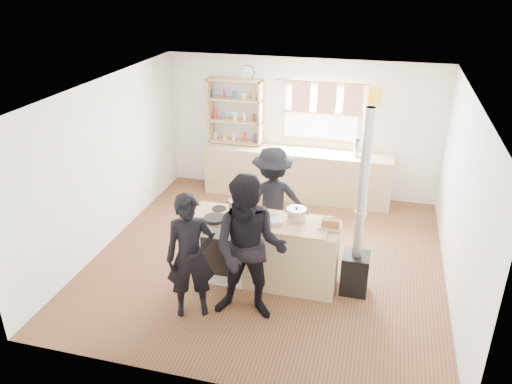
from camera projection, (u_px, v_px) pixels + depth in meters
ground at (268, 258)px, 7.39m from camera, size 5.00×5.00×0.01m
back_counter at (297, 174)px, 9.15m from camera, size 3.40×0.55×0.90m
shelving_unit at (235, 111)px, 9.09m from camera, size 1.00×0.28×1.20m
thermos at (357, 148)px, 8.66m from camera, size 0.10×0.10×0.30m
cooking_island at (269, 251)px, 6.68m from camera, size 1.97×0.64×0.93m
skillet_greens at (215, 219)px, 6.46m from camera, size 0.34×0.34×0.05m
roast_tray at (268, 220)px, 6.40m from camera, size 0.40×0.33×0.07m
stockpot_stove at (236, 205)px, 6.73m from camera, size 0.20×0.20×0.17m
stockpot_counter at (296, 214)px, 6.45m from camera, size 0.26×0.26×0.19m
bread_board at (330, 224)px, 6.28m from camera, size 0.28×0.21×0.12m
flue_heater at (357, 249)px, 6.38m from camera, size 0.35×0.35×2.50m
person_near_left at (190, 257)px, 5.92m from camera, size 0.69×0.58×1.60m
person_near_right at (249, 250)px, 5.82m from camera, size 0.95×0.76×1.86m
person_far at (272, 200)px, 7.31m from camera, size 1.20×0.97×1.62m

